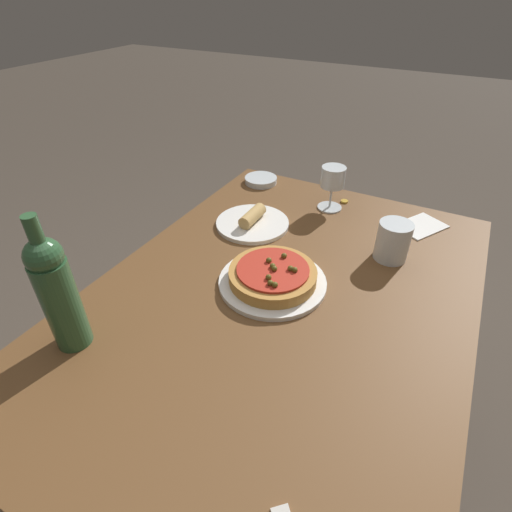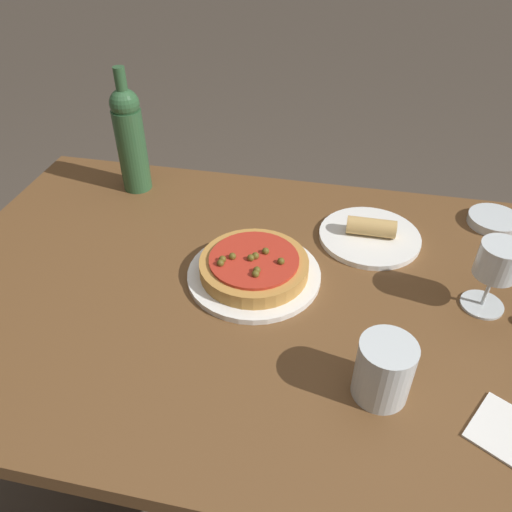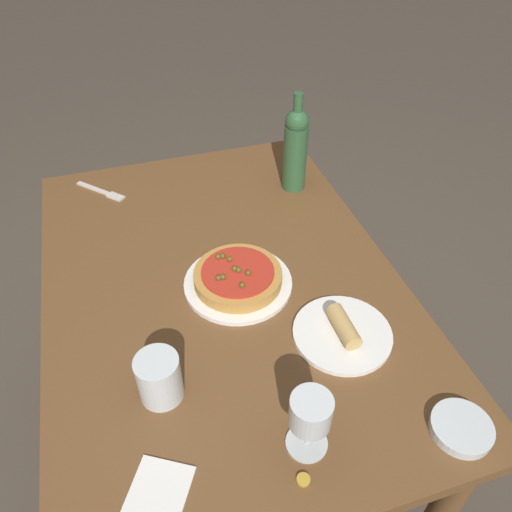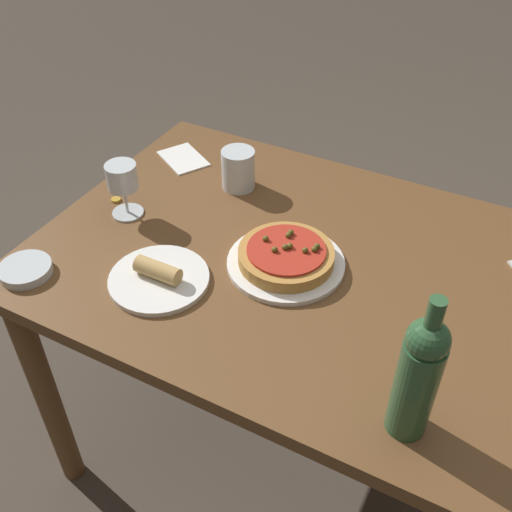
{
  "view_description": "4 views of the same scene",
  "coord_description": "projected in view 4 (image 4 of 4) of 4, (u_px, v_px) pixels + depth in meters",
  "views": [
    {
      "loc": [
        0.65,
        0.28,
        1.38
      ],
      "look_at": [
        -0.01,
        -0.07,
        0.85
      ],
      "focal_mm": 28.0,
      "sensor_mm": 36.0,
      "label": 1
    },
    {
      "loc": [
        -0.18,
        0.69,
        1.41
      ],
      "look_at": [
        -0.03,
        -0.06,
        0.8
      ],
      "focal_mm": 35.0,
      "sensor_mm": 36.0,
      "label": 2
    },
    {
      "loc": [
        -0.84,
        0.18,
        1.62
      ],
      "look_at": [
        0.01,
        -0.09,
        0.81
      ],
      "focal_mm": 35.0,
      "sensor_mm": 36.0,
      "label": 3
    },
    {
      "loc": [
        0.38,
        -0.94,
        1.63
      ],
      "look_at": [
        -0.08,
        -0.08,
        0.81
      ],
      "focal_mm": 42.0,
      "sensor_mm": 36.0,
      "label": 4
    }
  ],
  "objects": [
    {
      "name": "ground_plane",
      "position": [
        290.0,
        450.0,
        1.82
      ],
      "size": [
        14.0,
        14.0,
        0.0
      ],
      "primitive_type": "plane",
      "color": "#4C4238"
    },
    {
      "name": "dining_table",
      "position": [
        301.0,
        295.0,
        1.4
      ],
      "size": [
        1.2,
        0.84,
        0.77
      ],
      "color": "brown",
      "rests_on": "ground_plane"
    },
    {
      "name": "dinner_plate",
      "position": [
        286.0,
        263.0,
        1.31
      ],
      "size": [
        0.26,
        0.26,
        0.01
      ],
      "color": "white",
      "rests_on": "dining_table"
    },
    {
      "name": "pizza",
      "position": [
        286.0,
        255.0,
        1.3
      ],
      "size": [
        0.21,
        0.21,
        0.05
      ],
      "color": "#BC843D",
      "rests_on": "dinner_plate"
    },
    {
      "name": "wine_glass",
      "position": [
        122.0,
        180.0,
        1.4
      ],
      "size": [
        0.08,
        0.08,
        0.14
      ],
      "color": "silver",
      "rests_on": "dining_table"
    },
    {
      "name": "wine_bottle",
      "position": [
        418.0,
        375.0,
        0.92
      ],
      "size": [
        0.07,
        0.07,
        0.29
      ],
      "color": "#2D5633",
      "rests_on": "dining_table"
    },
    {
      "name": "water_cup",
      "position": [
        238.0,
        169.0,
        1.52
      ],
      "size": [
        0.09,
        0.09,
        0.1
      ],
      "color": "silver",
      "rests_on": "dining_table"
    },
    {
      "name": "side_bowl",
      "position": [
        25.0,
        270.0,
        1.29
      ],
      "size": [
        0.11,
        0.11,
        0.02
      ],
      "color": "silver",
      "rests_on": "dining_table"
    },
    {
      "name": "side_plate",
      "position": [
        159.0,
        277.0,
        1.27
      ],
      "size": [
        0.22,
        0.22,
        0.05
      ],
      "color": "white",
      "rests_on": "dining_table"
    },
    {
      "name": "paper_napkin",
      "position": [
        183.0,
        158.0,
        1.65
      ],
      "size": [
        0.17,
        0.15,
        0.0
      ],
      "color": "white",
      "rests_on": "dining_table"
    },
    {
      "name": "bottle_cap",
      "position": [
        116.0,
        200.0,
        1.5
      ],
      "size": [
        0.02,
        0.02,
        0.01
      ],
      "color": "gold",
      "rests_on": "dining_table"
    }
  ]
}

